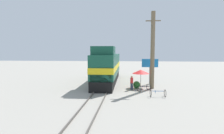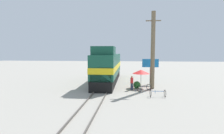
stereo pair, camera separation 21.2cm
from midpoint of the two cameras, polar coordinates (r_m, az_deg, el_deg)
name	(u,v)px [view 1 (the left image)]	position (r m, az deg, el deg)	size (l,w,h in m)	color
ground_plane	(105,86)	(23.00, -2.64, -6.35)	(120.00, 120.00, 0.00)	gray
rail_near	(99,86)	(23.09, -4.42, -6.13)	(0.08, 37.44, 0.15)	#4C4742
rail_far	(110,86)	(22.90, -0.85, -6.21)	(0.08, 37.44, 0.15)	#4C4742
locomotive	(107,67)	(25.64, -1.77, -0.12)	(2.89, 14.53, 5.18)	black
utility_pole	(153,50)	(21.81, 12.84, 5.36)	(1.80, 0.50, 9.34)	#726047
vendor_umbrella	(141,72)	(22.28, 9.11, -1.51)	(2.15, 2.15, 2.27)	#4C4C4C
billboard_sign	(150,65)	(25.01, 12.05, 0.70)	(2.27, 0.12, 3.52)	#595959
shrub_cluster	(137,85)	(22.02, 7.78, -5.75)	(0.87, 0.87, 0.87)	#236028
person_bystander	(132,82)	(20.94, 6.16, -4.95)	(0.34, 0.34, 1.70)	#2D3347
bicycle	(144,88)	(20.68, 10.08, -6.69)	(1.68, 1.58, 0.71)	black
bicycle_spare	(158,93)	(18.32, 14.42, -8.27)	(1.52, 0.81, 0.74)	black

